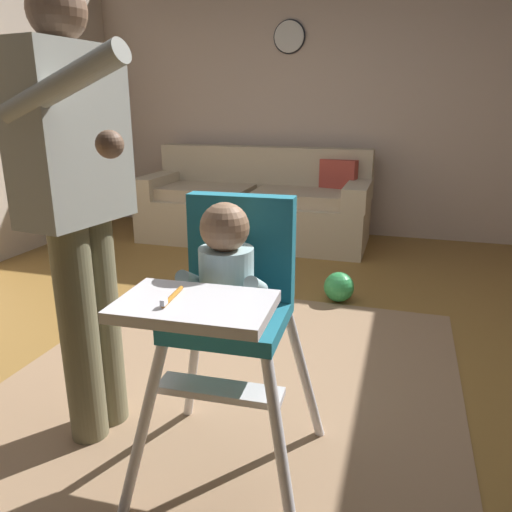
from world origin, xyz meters
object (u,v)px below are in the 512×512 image
(adult_standing, at_px, (79,202))
(wall_clock, at_px, (289,37))
(high_chair, at_px, (229,291))
(couch, at_px, (257,205))
(toy_ball, at_px, (339,287))

(adult_standing, bearing_deg, wall_clock, 99.52)
(high_chair, distance_m, wall_clock, 3.79)
(couch, distance_m, wall_clock, 1.61)
(high_chair, bearing_deg, couch, -167.40)
(toy_ball, xyz_separation_m, wall_clock, (-0.80, 1.84, 1.76))
(adult_standing, relative_size, toy_ball, 8.20)
(couch, bearing_deg, high_chair, 15.29)
(high_chair, distance_m, toy_ball, 1.81)
(adult_standing, distance_m, wall_clock, 3.58)
(high_chair, relative_size, adult_standing, 0.60)
(high_chair, relative_size, toy_ball, 4.94)
(adult_standing, height_order, toy_ball, adult_standing)
(couch, xyz_separation_m, toy_ball, (0.98, -1.36, -0.23))
(toy_ball, relative_size, wall_clock, 0.65)
(couch, height_order, wall_clock, wall_clock)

